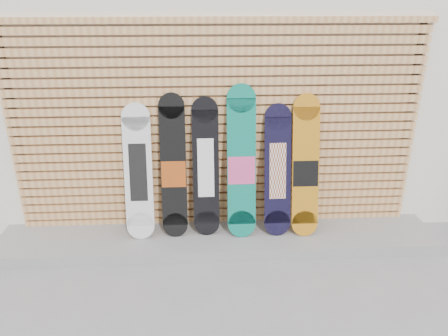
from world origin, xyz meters
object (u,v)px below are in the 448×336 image
at_px(snowboard_1, 173,168).
at_px(snowboard_5, 306,167).
at_px(snowboard_3, 241,164).
at_px(snowboard_4, 278,171).
at_px(snowboard_0, 138,172).
at_px(snowboard_2, 206,168).

distance_m(snowboard_1, snowboard_5, 1.36).
xyz_separation_m(snowboard_3, snowboard_4, (0.38, 0.01, -0.09)).
distance_m(snowboard_1, snowboard_4, 1.07).
height_order(snowboard_3, snowboard_4, snowboard_3).
bearing_deg(snowboard_1, snowboard_0, -178.30).
bearing_deg(snowboard_4, snowboard_3, -178.83).
xyz_separation_m(snowboard_2, snowboard_3, (0.36, -0.03, 0.05)).
bearing_deg(snowboard_3, snowboard_5, -0.57).
xyz_separation_m(snowboard_0, snowboard_1, (0.36, 0.01, 0.04)).
bearing_deg(snowboard_5, snowboard_0, 179.35).
bearing_deg(snowboard_1, snowboard_2, 1.78).
bearing_deg(snowboard_4, snowboard_5, -2.86).
distance_m(snowboard_3, snowboard_4, 0.39).
distance_m(snowboard_1, snowboard_3, 0.69).
height_order(snowboard_0, snowboard_1, snowboard_1).
bearing_deg(snowboard_0, snowboard_4, -0.21).
distance_m(snowboard_0, snowboard_1, 0.36).
relative_size(snowboard_3, snowboard_5, 1.07).
distance_m(snowboard_2, snowboard_3, 0.37).
xyz_separation_m(snowboard_1, snowboard_2, (0.33, 0.01, -0.01)).
distance_m(snowboard_2, snowboard_5, 1.03).
xyz_separation_m(snowboard_1, snowboard_5, (1.36, -0.03, -0.01)).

